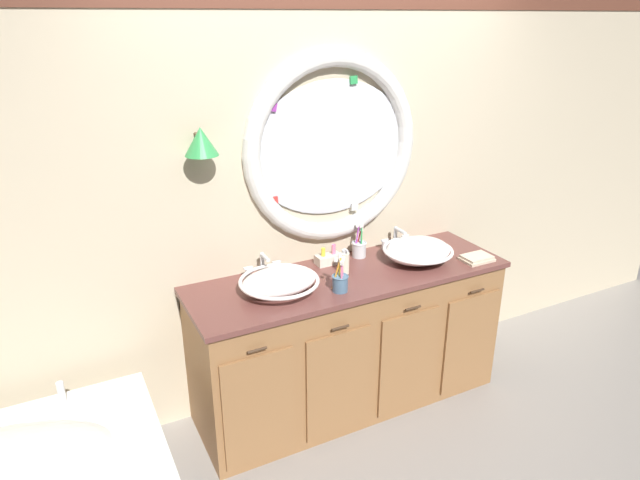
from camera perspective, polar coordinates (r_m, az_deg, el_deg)
The scene contains 12 objects.
ground_plane at distance 3.50m, azimuth 5.13°, elevation -18.08°, with size 14.00×14.00×0.00m, color gray.
back_wall_assembly at distance 3.32m, azimuth 0.54°, elevation 5.82°, with size 6.40×0.26×2.60m.
vanity_counter at distance 3.42m, azimuth 2.93°, elevation -10.03°, with size 1.88×0.62×0.87m.
sink_basin_left at distance 2.99m, azimuth -4.17°, elevation -4.20°, with size 0.43×0.43×0.13m.
sink_basin_right at distance 3.40m, azimuth 9.92°, elevation -1.05°, with size 0.42×0.42×0.14m.
faucet_set_left at distance 3.19m, azimuth -5.82°, elevation -2.71°, with size 0.22×0.12×0.14m.
faucet_set_right at distance 3.58m, azimuth 7.71°, elevation 0.05°, with size 0.21×0.13×0.14m.
toothbrush_holder_left at distance 3.00m, azimuth 2.05°, elevation -4.26°, with size 0.09×0.09×0.21m.
toothbrush_holder_right at distance 3.43m, azimuth 3.99°, elevation -0.81°, with size 0.09×0.09×0.22m.
soap_dispenser at distance 3.20m, azimuth 2.51°, elevation -2.28°, with size 0.06×0.06×0.15m.
folded_hand_towel at distance 3.51m, azimuth 15.63°, elevation -1.79°, with size 0.19×0.13×0.03m.
toiletry_basket at distance 3.33m, azimuth 0.86°, elevation -1.89°, with size 0.15×0.08×0.12m.
Camera 1 is at (-1.48, -2.24, 2.24)m, focal length 31.51 mm.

